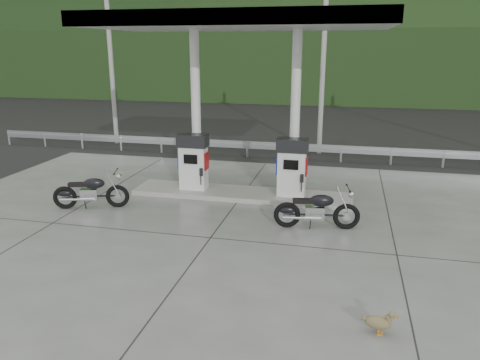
% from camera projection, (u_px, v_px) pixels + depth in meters
% --- Properties ---
extents(ground, '(160.00, 160.00, 0.00)m').
position_uv_depth(ground, '(221.00, 224.00, 12.74)').
color(ground, black).
rests_on(ground, ground).
extents(forecourt_apron, '(18.00, 14.00, 0.02)m').
position_uv_depth(forecourt_apron, '(221.00, 224.00, 12.74)').
color(forecourt_apron, slate).
rests_on(forecourt_apron, ground).
extents(pump_island, '(7.00, 1.40, 0.15)m').
position_uv_depth(pump_island, '(241.00, 194.00, 15.05)').
color(pump_island, '#99968E').
rests_on(pump_island, forecourt_apron).
extents(gas_pump_left, '(0.95, 0.55, 1.80)m').
position_uv_depth(gas_pump_left, '(193.00, 162.00, 15.13)').
color(gas_pump_left, silver).
rests_on(gas_pump_left, pump_island).
extents(gas_pump_right, '(0.95, 0.55, 1.80)m').
position_uv_depth(gas_pump_right, '(292.00, 167.00, 14.44)').
color(gas_pump_right, silver).
rests_on(gas_pump_right, pump_island).
extents(canopy_column_left, '(0.30, 0.30, 5.00)m').
position_uv_depth(canopy_column_left, '(196.00, 111.00, 15.06)').
color(canopy_column_left, white).
rests_on(canopy_column_left, pump_island).
extents(canopy_column_right, '(0.30, 0.30, 5.00)m').
position_uv_depth(canopy_column_right, '(295.00, 114.00, 14.37)').
color(canopy_column_right, white).
rests_on(canopy_column_right, pump_island).
extents(canopy_roof, '(8.50, 5.00, 0.40)m').
position_uv_depth(canopy_roof, '(242.00, 21.00, 13.60)').
color(canopy_roof, silver).
rests_on(canopy_roof, canopy_column_left).
extents(guardrail, '(26.00, 0.16, 1.42)m').
position_uv_depth(guardrail, '(270.00, 142.00, 20.03)').
color(guardrail, '#AAACB2').
rests_on(guardrail, ground).
extents(road, '(60.00, 7.00, 0.01)m').
position_uv_depth(road, '(281.00, 143.00, 23.50)').
color(road, black).
rests_on(road, ground).
extents(utility_pole_a, '(0.22, 0.22, 8.00)m').
position_uv_depth(utility_pole_a, '(111.00, 61.00, 22.27)').
color(utility_pole_a, gray).
rests_on(utility_pole_a, ground).
extents(utility_pole_b, '(0.22, 0.22, 8.00)m').
position_uv_depth(utility_pole_b, '(323.00, 62.00, 20.09)').
color(utility_pole_b, gray).
rests_on(utility_pole_b, ground).
extents(tree_band, '(80.00, 6.00, 6.00)m').
position_uv_depth(tree_band, '(313.00, 66.00, 39.99)').
color(tree_band, black).
rests_on(tree_band, ground).
extents(forested_hills, '(100.00, 40.00, 140.00)m').
position_uv_depth(forested_hills, '(328.00, 79.00, 68.91)').
color(forested_hills, black).
rests_on(forested_hills, ground).
extents(motorcycle_left, '(2.18, 1.27, 0.98)m').
position_uv_depth(motorcycle_left, '(91.00, 192.00, 13.86)').
color(motorcycle_left, black).
rests_on(motorcycle_left, forecourt_apron).
extents(motorcycle_right, '(2.19, 0.97, 1.00)m').
position_uv_depth(motorcycle_right, '(317.00, 210.00, 12.30)').
color(motorcycle_right, black).
rests_on(motorcycle_right, forecourt_apron).
extents(duck, '(0.55, 0.21, 0.39)m').
position_uv_depth(duck, '(378.00, 323.00, 7.83)').
color(duck, brown).
rests_on(duck, forecourt_apron).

